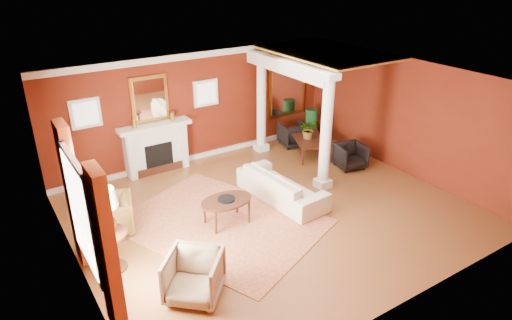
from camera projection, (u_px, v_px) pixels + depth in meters
ground at (272, 212)px, 9.98m from camera, size 8.00×8.00×0.00m
room_shell at (273, 125)px, 9.15m from camera, size 8.04×7.04×2.92m
fireplace at (156, 148)px, 11.61m from camera, size 1.85×0.42×1.29m
overmantel_mirror at (150, 99)px, 11.20m from camera, size 0.95×0.07×1.15m
flank_window_left at (85, 113)px, 10.48m from camera, size 0.70×0.07×0.70m
flank_window_right at (206, 93)px, 12.01m from camera, size 0.70×0.07×0.70m
left_window at (87, 220)px, 7.01m from camera, size 0.21×2.55×2.60m
column_front at (326, 132)px, 10.46m from camera, size 0.36×0.36×2.80m
column_back at (261, 102)px, 12.52m from camera, size 0.36×0.36×2.80m
header_beam at (286, 67)px, 11.19m from camera, size 0.30×3.20×0.32m
amber_ceiling at (327, 52)px, 11.54m from camera, size 2.30×3.40×0.04m
dining_mirror at (287, 88)px, 13.41m from camera, size 1.30×0.07×1.70m
chandelier at (325, 76)px, 11.86m from camera, size 0.60×0.62×0.75m
crown_trim at (195, 55)px, 11.46m from camera, size 8.00×0.08×0.16m
base_trim at (201, 155)px, 12.60m from camera, size 8.00×0.08×0.12m
rug at (220, 223)px, 9.54m from camera, size 4.28×4.82×0.02m
sofa at (282, 181)px, 10.34m from camera, size 0.87×2.36×0.90m
armchair_leopard at (112, 213)px, 9.12m from camera, size 0.96×1.00×0.84m
armchair_stripe at (194, 274)px, 7.35m from camera, size 1.18×1.17×0.88m
coffee_table at (226, 202)px, 9.35m from camera, size 1.12×1.12×0.56m
coffee_book at (227, 197)px, 9.24m from camera, size 0.15×0.04×0.20m
side_table at (106, 216)px, 7.74m from camera, size 0.64×0.64×1.60m
dining_table at (310, 142)px, 12.62m from camera, size 1.04×1.52×0.80m
dining_chair_near at (351, 155)px, 11.90m from camera, size 0.81×0.77×0.72m
dining_chair_far at (293, 133)px, 13.30m from camera, size 0.85×0.81×0.75m
green_urn at (311, 128)px, 13.68m from camera, size 0.41×0.41×0.98m
potted_plant at (309, 121)px, 12.37m from camera, size 0.57×0.61×0.42m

